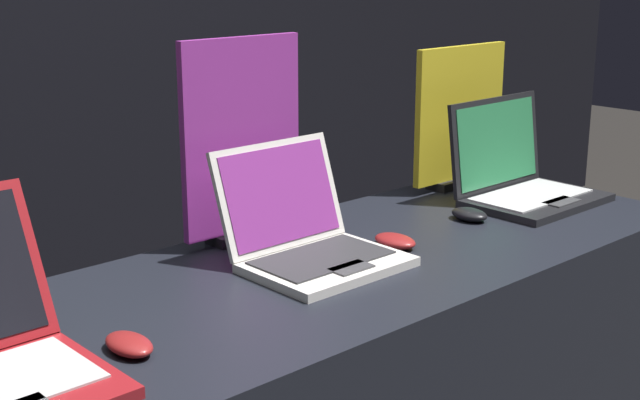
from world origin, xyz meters
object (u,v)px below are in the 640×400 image
Objects in this scene: laptop_back at (520,178)px; promo_stand_back at (460,120)px; promo_stand_middle at (242,145)px; mouse_middle at (395,241)px; mouse_back at (469,214)px; mouse_front at (129,344)px; laptop_middle at (308,236)px.

promo_stand_back is (0.00, 0.22, 0.13)m from laptop_back.
promo_stand_middle is 1.26× the size of laptop_back.
mouse_middle is 0.30m from mouse_back.
laptop_middle is at bearing 14.37° from mouse_front.
mouse_back is (0.51, -0.04, -0.04)m from laptop_middle.
mouse_back is (0.51, -0.27, -0.21)m from promo_stand_middle.
promo_stand_middle reaches higher than laptop_middle.
promo_stand_middle is at bearing 178.43° from promo_stand_back.
mouse_middle is 0.27× the size of promo_stand_back.
mouse_middle is 0.29× the size of laptop_back.
mouse_back reaches higher than mouse_middle.
laptop_back is at bearing 6.27° from mouse_back.
promo_stand_middle reaches higher than promo_stand_back.
mouse_middle is 0.55m from laptop_back.
mouse_middle is 0.23× the size of promo_stand_middle.
mouse_middle is (0.22, -0.06, -0.04)m from laptop_middle.
mouse_front and mouse_middle have the same top height.
promo_stand_back is (1.30, 0.34, 0.18)m from mouse_front.
promo_stand_middle is (0.00, 0.23, 0.17)m from laptop_middle.
mouse_middle is (0.75, 0.08, -0.00)m from mouse_front.
promo_stand_middle is 4.73× the size of mouse_back.
laptop_back is 0.93× the size of promo_stand_back.
mouse_back is (-0.25, -0.03, -0.05)m from laptop_back.
laptop_back is at bearing -17.22° from promo_stand_middle.
promo_stand_middle is 0.62m from mouse_back.
promo_stand_middle is at bearing 90.00° from laptop_middle.
laptop_middle is 0.77m from laptop_back.
mouse_front is at bearing -165.63° from laptop_middle.
promo_stand_back reaches higher than mouse_back.
promo_stand_middle is (-0.22, 0.28, 0.21)m from mouse_middle.
promo_stand_middle is (0.53, 0.36, 0.21)m from mouse_front.
mouse_back is at bearing 3.46° from mouse_middle.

